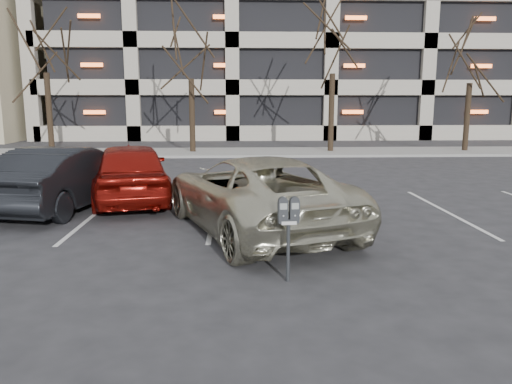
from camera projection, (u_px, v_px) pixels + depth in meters
ground at (282, 240)px, 9.60m from camera, size 140.00×140.00×0.00m
sidewalk at (252, 152)px, 25.31m from camera, size 80.00×4.00×0.12m
stall_lines at (214, 214)px, 11.80m from camera, size 16.90×5.20×0.00m
parking_garage at (388, 20)px, 41.69m from camera, size 52.00×20.00×19.00m
tree_a at (42, 21)px, 23.74m from camera, size 3.89×3.89×8.84m
tree_b at (190, 31)px, 24.12m from camera, size 3.62×3.62×8.23m
tree_c at (334, 23)px, 24.34m from camera, size 3.88×3.88×8.82m
tree_d at (473, 39)px, 24.77m from camera, size 3.44×3.44×7.81m
parking_meter at (289, 218)px, 7.23m from camera, size 0.33×0.15×1.25m
suv_silver at (255, 193)px, 10.19m from camera, size 4.30×6.10×1.55m
car_red at (130, 172)px, 13.07m from camera, size 2.93×5.03×1.61m
car_dark at (66, 178)px, 12.24m from camera, size 2.62×4.95×1.55m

